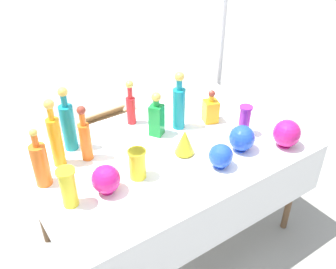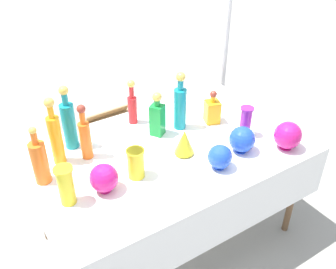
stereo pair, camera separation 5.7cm
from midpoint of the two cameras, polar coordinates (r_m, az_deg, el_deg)
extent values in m
plane|color=gray|center=(2.82, 0.60, -14.78)|extent=(40.00, 40.00, 0.00)
cube|color=white|center=(2.31, 0.71, -2.38)|extent=(1.69, 1.06, 0.03)
cube|color=white|center=(2.10, 8.86, -13.09)|extent=(1.69, 0.01, 0.35)
cylinder|color=brown|center=(2.73, 19.17, -8.24)|extent=(0.04, 0.04, 0.73)
cylinder|color=brown|center=(2.66, -18.46, -9.42)|extent=(0.04, 0.04, 0.73)
cylinder|color=brown|center=(3.19, 7.68, 0.11)|extent=(0.04, 0.04, 0.73)
cylinder|color=orange|center=(2.21, -11.71, -0.91)|extent=(0.07, 0.07, 0.23)
cylinder|color=orange|center=(2.13, -12.17, 2.53)|extent=(0.03, 0.03, 0.08)
sphere|color=maroon|center=(2.11, -12.34, 3.81)|extent=(0.05, 0.05, 0.05)
cylinder|color=orange|center=(2.09, -18.17, -4.15)|extent=(0.09, 0.09, 0.25)
cylinder|color=orange|center=(2.00, -18.94, -0.55)|extent=(0.03, 0.03, 0.07)
sphere|color=gold|center=(1.98, -19.19, 0.58)|extent=(0.04, 0.04, 0.04)
cylinder|color=red|center=(2.52, -4.77, 3.71)|extent=(0.06, 0.06, 0.19)
cylinder|color=red|center=(2.46, -4.92, 6.49)|extent=(0.03, 0.03, 0.09)
sphere|color=gold|center=(2.43, -4.98, 7.70)|extent=(0.05, 0.05, 0.05)
cylinder|color=teal|center=(2.31, -14.10, 1.21)|extent=(0.08, 0.08, 0.29)
cylinder|color=teal|center=(2.22, -14.74, 5.23)|extent=(0.04, 0.04, 0.08)
sphere|color=gold|center=(2.20, -14.94, 6.50)|extent=(0.06, 0.06, 0.06)
cylinder|color=orange|center=(2.19, -15.92, -0.90)|extent=(0.07, 0.07, 0.30)
cylinder|color=orange|center=(2.10, -16.70, 3.36)|extent=(0.03, 0.03, 0.08)
sphere|color=gold|center=(2.07, -16.94, 4.68)|extent=(0.05, 0.05, 0.05)
cylinder|color=teal|center=(2.44, 2.52, 3.88)|extent=(0.08, 0.08, 0.28)
cylinder|color=teal|center=(2.36, 2.63, 7.59)|extent=(0.04, 0.04, 0.07)
sphere|color=gold|center=(2.33, 2.66, 8.78)|extent=(0.06, 0.06, 0.06)
cube|color=orange|center=(2.55, 7.38, 3.44)|extent=(0.12, 0.12, 0.15)
cylinder|color=orange|center=(2.50, 7.54, 5.39)|extent=(0.04, 0.04, 0.04)
sphere|color=maroon|center=(2.49, 7.60, 6.11)|extent=(0.05, 0.05, 0.05)
cube|color=#198C38|center=(2.38, -0.94, 2.21)|extent=(0.11, 0.11, 0.21)
cylinder|color=#198C38|center=(2.32, -0.96, 4.89)|extent=(0.04, 0.04, 0.04)
sphere|color=gold|center=(2.30, -0.97, 5.75)|extent=(0.06, 0.06, 0.06)
cylinder|color=purple|center=(2.43, 12.43, 1.91)|extent=(0.07, 0.07, 0.20)
cylinder|color=purple|center=(2.38, 12.70, 3.88)|extent=(0.08, 0.08, 0.01)
cylinder|color=yellow|center=(2.04, -4.11, -4.44)|extent=(0.09, 0.09, 0.18)
cylinder|color=yellow|center=(1.99, -4.20, -2.57)|extent=(0.10, 0.10, 0.01)
cylinder|color=yellow|center=(1.93, -14.45, -7.57)|extent=(0.08, 0.08, 0.22)
cylinder|color=yellow|center=(1.86, -14.88, -5.18)|extent=(0.10, 0.10, 0.01)
cylinder|color=yellow|center=(2.26, 3.19, -2.82)|extent=(0.07, 0.07, 0.01)
cone|color=yellow|center=(2.21, 3.26, -1.11)|extent=(0.12, 0.12, 0.15)
cylinder|color=blue|center=(2.17, 8.51, -4.92)|extent=(0.06, 0.06, 0.01)
sphere|color=blue|center=(2.13, 8.68, -3.37)|extent=(0.14, 0.14, 0.14)
cylinder|color=#C61972|center=(2.43, 18.08, -1.86)|extent=(0.08, 0.08, 0.01)
sphere|color=#C61972|center=(2.38, 18.45, -0.13)|extent=(0.17, 0.17, 0.17)
cylinder|color=#C61972|center=(2.02, -8.72, -8.30)|extent=(0.07, 0.07, 0.01)
sphere|color=#C61972|center=(1.97, -8.92, -6.56)|extent=(0.15, 0.15, 0.15)
cylinder|color=blue|center=(2.33, 11.70, -2.41)|extent=(0.07, 0.07, 0.01)
sphere|color=blue|center=(2.28, 11.94, -0.72)|extent=(0.16, 0.16, 0.16)
cube|color=white|center=(2.23, 14.92, -4.29)|extent=(0.06, 0.03, 0.04)
cube|color=white|center=(2.06, 8.99, -7.01)|extent=(0.05, 0.02, 0.04)
cube|color=tan|center=(3.41, -7.64, -0.97)|extent=(0.47, 0.39, 0.38)
cube|color=tan|center=(3.37, -8.75, 3.17)|extent=(0.41, 0.08, 0.09)
cube|color=tan|center=(3.58, -1.50, 0.39)|extent=(0.63, 0.56, 0.30)
cube|color=tan|center=(3.57, -2.56, 3.83)|extent=(0.47, 0.22, 0.09)
cylinder|color=silver|center=(3.20, 9.55, 15.84)|extent=(0.04, 0.04, 2.31)
cylinder|color=#333338|center=(3.70, 7.94, -1.19)|extent=(0.18, 0.18, 0.04)
camera|label=1|loc=(0.03, -89.27, 0.48)|focal=40.00mm
camera|label=2|loc=(0.03, 90.73, -0.48)|focal=40.00mm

